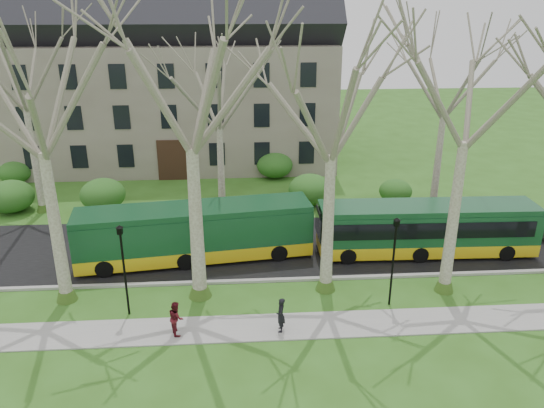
{
  "coord_description": "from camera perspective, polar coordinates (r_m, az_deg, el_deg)",
  "views": [
    {
      "loc": [
        -0.92,
        -21.95,
        13.44
      ],
      "look_at": [
        0.77,
        3.0,
        3.62
      ],
      "focal_mm": 35.0,
      "sensor_mm": 36.0,
      "label": 1
    }
  ],
  "objects": [
    {
      "name": "sidewalk",
      "position": [
        23.64,
        -0.99,
        -13.13
      ],
      "size": [
        70.0,
        2.0,
        0.06
      ],
      "primitive_type": "cube",
      "color": "gray",
      "rests_on": "ground"
    },
    {
      "name": "road",
      "position": [
        30.56,
        -1.76,
        -4.6
      ],
      "size": [
        80.0,
        8.0,
        0.06
      ],
      "primitive_type": "cube",
      "color": "black",
      "rests_on": "ground"
    },
    {
      "name": "pedestrian_a",
      "position": [
        22.97,
        0.95,
        -11.85
      ],
      "size": [
        0.41,
        0.59,
        1.56
      ],
      "primitive_type": "imported",
      "rotation": [
        0.0,
        0.0,
        -1.64
      ],
      "color": "black",
      "rests_on": "sidewalk"
    },
    {
      "name": "hedges",
      "position": [
        38.22,
        -9.29,
        2.15
      ],
      "size": [
        30.6,
        8.6,
        2.0
      ],
      "color": "#18571F",
      "rests_on": "ground"
    },
    {
      "name": "lamp_row",
      "position": [
        23.62,
        -1.22,
        -5.97
      ],
      "size": [
        36.22,
        0.22,
        4.3
      ],
      "color": "black",
      "rests_on": "ground"
    },
    {
      "name": "tree_row_far",
      "position": [
        33.78,
        -4.53,
        8.65
      ],
      "size": [
        33.0,
        7.0,
        12.0
      ],
      "color": "gray",
      "rests_on": "ground"
    },
    {
      "name": "building",
      "position": [
        46.54,
        -10.45,
        14.47
      ],
      "size": [
        26.5,
        12.2,
        16.0
      ],
      "color": "slate",
      "rests_on": "ground"
    },
    {
      "name": "ground",
      "position": [
        25.75,
        -1.28,
        -10.03
      ],
      "size": [
        120.0,
        120.0,
        0.0
      ],
      "primitive_type": "plane",
      "color": "#2F5C1A",
      "rests_on": "ground"
    },
    {
      "name": "pedestrian_b",
      "position": [
        23.18,
        -10.28,
        -11.95
      ],
      "size": [
        0.77,
        0.88,
        1.51
      ],
      "primitive_type": "imported",
      "rotation": [
        0.0,
        0.0,
        1.89
      ],
      "color": "#55131B",
      "rests_on": "sidewalk"
    },
    {
      "name": "tree_row_verge",
      "position": [
        23.18,
        -1.46,
        5.3
      ],
      "size": [
        49.0,
        7.0,
        14.0
      ],
      "color": "gray",
      "rests_on": "ground"
    },
    {
      "name": "curb",
      "position": [
        27.01,
        -1.43,
        -8.25
      ],
      "size": [
        80.0,
        0.25,
        0.14
      ],
      "primitive_type": "cube",
      "color": "#A5A39E",
      "rests_on": "ground"
    },
    {
      "name": "bus_follow",
      "position": [
        30.4,
        16.27,
        -2.52
      ],
      "size": [
        11.89,
        2.72,
        2.96
      ],
      "primitive_type": null,
      "rotation": [
        0.0,
        0.0,
        -0.02
      ],
      "color": "#144625",
      "rests_on": "road"
    },
    {
      "name": "bus_lead",
      "position": [
        28.83,
        -8.25,
        -3.01
      ],
      "size": [
        12.68,
        4.18,
        3.11
      ],
      "primitive_type": null,
      "rotation": [
        0.0,
        0.0,
        0.13
      ],
      "color": "#144625",
      "rests_on": "road"
    }
  ]
}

